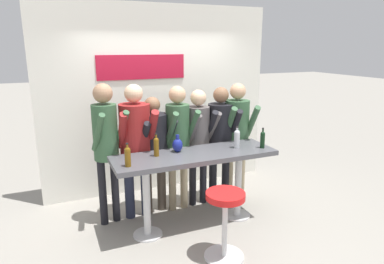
{
  "coord_description": "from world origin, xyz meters",
  "views": [
    {
      "loc": [
        -1.61,
        -3.7,
        2.29
      ],
      "look_at": [
        0.0,
        0.09,
        1.23
      ],
      "focal_mm": 32.0,
      "sensor_mm": 36.0,
      "label": 1
    }
  ],
  "objects_px": {
    "person_left": "(136,138)",
    "decorative_vase": "(177,145)",
    "bar_stool": "(225,215)",
    "person_center_right": "(198,134)",
    "person_right": "(220,132)",
    "person_far_right": "(237,129)",
    "person_far_left": "(106,137)",
    "person_center_left": "(154,143)",
    "wine_bottle_0": "(128,156)",
    "wine_bottle_2": "(237,138)",
    "wine_bottle_1": "(263,139)",
    "tasting_table": "(195,165)",
    "wine_bottle_3": "(156,146)",
    "person_center": "(178,134)"
  },
  "relations": [
    {
      "from": "person_left",
      "to": "decorative_vase",
      "type": "distance_m",
      "value": 0.58
    },
    {
      "from": "bar_stool",
      "to": "person_center_right",
      "type": "relative_size",
      "value": 0.46
    },
    {
      "from": "person_right",
      "to": "person_far_right",
      "type": "distance_m",
      "value": 0.26
    },
    {
      "from": "person_far_left",
      "to": "person_center_left",
      "type": "height_order",
      "value": "person_far_left"
    },
    {
      "from": "bar_stool",
      "to": "person_far_right",
      "type": "relative_size",
      "value": 0.44
    },
    {
      "from": "wine_bottle_0",
      "to": "wine_bottle_2",
      "type": "relative_size",
      "value": 0.93
    },
    {
      "from": "wine_bottle_2",
      "to": "decorative_vase",
      "type": "distance_m",
      "value": 0.78
    },
    {
      "from": "person_right",
      "to": "wine_bottle_1",
      "type": "bearing_deg",
      "value": -58.82
    },
    {
      "from": "tasting_table",
      "to": "person_center_right",
      "type": "distance_m",
      "value": 0.68
    },
    {
      "from": "tasting_table",
      "to": "bar_stool",
      "type": "height_order",
      "value": "tasting_table"
    },
    {
      "from": "tasting_table",
      "to": "wine_bottle_2",
      "type": "xyz_separation_m",
      "value": [
        0.59,
        0.0,
        0.29
      ]
    },
    {
      "from": "wine_bottle_0",
      "to": "person_right",
      "type": "bearing_deg",
      "value": 24.49
    },
    {
      "from": "person_far_left",
      "to": "decorative_vase",
      "type": "distance_m",
      "value": 0.9
    },
    {
      "from": "person_center_left",
      "to": "bar_stool",
      "type": "bearing_deg",
      "value": -79.38
    },
    {
      "from": "wine_bottle_1",
      "to": "person_left",
      "type": "bearing_deg",
      "value": 156.47
    },
    {
      "from": "person_left",
      "to": "person_center_left",
      "type": "relative_size",
      "value": 1.11
    },
    {
      "from": "person_center_left",
      "to": "wine_bottle_3",
      "type": "height_order",
      "value": "person_center_left"
    },
    {
      "from": "wine_bottle_0",
      "to": "person_center_right",
      "type": "bearing_deg",
      "value": 31.06
    },
    {
      "from": "person_far_right",
      "to": "wine_bottle_3",
      "type": "height_order",
      "value": "person_far_right"
    },
    {
      "from": "person_left",
      "to": "person_far_left",
      "type": "bearing_deg",
      "value": -174.19
    },
    {
      "from": "person_far_left",
      "to": "person_center_left",
      "type": "xyz_separation_m",
      "value": [
        0.64,
        0.08,
        -0.17
      ]
    },
    {
      "from": "person_far_right",
      "to": "wine_bottle_0",
      "type": "xyz_separation_m",
      "value": [
        -1.76,
        -0.66,
        0.01
      ]
    },
    {
      "from": "decorative_vase",
      "to": "wine_bottle_3",
      "type": "bearing_deg",
      "value": -168.37
    },
    {
      "from": "wine_bottle_0",
      "to": "wine_bottle_1",
      "type": "height_order",
      "value": "same"
    },
    {
      "from": "wine_bottle_0",
      "to": "decorative_vase",
      "type": "relative_size",
      "value": 1.22
    },
    {
      "from": "person_center_right",
      "to": "wine_bottle_2",
      "type": "distance_m",
      "value": 0.63
    },
    {
      "from": "bar_stool",
      "to": "wine_bottle_1",
      "type": "height_order",
      "value": "wine_bottle_1"
    },
    {
      "from": "wine_bottle_3",
      "to": "person_center_left",
      "type": "bearing_deg",
      "value": 77.13
    },
    {
      "from": "person_center",
      "to": "wine_bottle_1",
      "type": "distance_m",
      "value": 1.13
    },
    {
      "from": "person_center",
      "to": "tasting_table",
      "type": "bearing_deg",
      "value": -89.1
    },
    {
      "from": "bar_stool",
      "to": "person_left",
      "type": "xyz_separation_m",
      "value": [
        -0.63,
        1.29,
        0.6
      ]
    },
    {
      "from": "person_far_left",
      "to": "wine_bottle_1",
      "type": "relative_size",
      "value": 6.85
    },
    {
      "from": "bar_stool",
      "to": "person_far_right",
      "type": "bearing_deg",
      "value": 55.72
    },
    {
      "from": "wine_bottle_0",
      "to": "wine_bottle_2",
      "type": "bearing_deg",
      "value": 5.62
    },
    {
      "from": "person_left",
      "to": "person_far_right",
      "type": "height_order",
      "value": "person_left"
    },
    {
      "from": "wine_bottle_0",
      "to": "wine_bottle_2",
      "type": "xyz_separation_m",
      "value": [
        1.46,
        0.14,
        0.01
      ]
    },
    {
      "from": "bar_stool",
      "to": "person_center",
      "type": "bearing_deg",
      "value": 91.95
    },
    {
      "from": "bar_stool",
      "to": "wine_bottle_2",
      "type": "xyz_separation_m",
      "value": [
        0.57,
        0.77,
        0.6
      ]
    },
    {
      "from": "person_right",
      "to": "wine_bottle_0",
      "type": "relative_size",
      "value": 6.38
    },
    {
      "from": "person_far_left",
      "to": "person_center_right",
      "type": "bearing_deg",
      "value": -9.25
    },
    {
      "from": "person_center",
      "to": "person_left",
      "type": "bearing_deg",
      "value": 178.06
    },
    {
      "from": "person_center_right",
      "to": "wine_bottle_0",
      "type": "distance_m",
      "value": 1.36
    },
    {
      "from": "person_left",
      "to": "person_far_right",
      "type": "distance_m",
      "value": 1.51
    },
    {
      "from": "person_center_left",
      "to": "wine_bottle_2",
      "type": "bearing_deg",
      "value": -36.61
    },
    {
      "from": "person_center_left",
      "to": "wine_bottle_2",
      "type": "relative_size",
      "value": 5.65
    },
    {
      "from": "tasting_table",
      "to": "wine_bottle_3",
      "type": "height_order",
      "value": "wine_bottle_3"
    },
    {
      "from": "tasting_table",
      "to": "wine_bottle_0",
      "type": "relative_size",
      "value": 7.62
    },
    {
      "from": "tasting_table",
      "to": "person_left",
      "type": "xyz_separation_m",
      "value": [
        -0.61,
        0.53,
        0.3
      ]
    },
    {
      "from": "wine_bottle_2",
      "to": "decorative_vase",
      "type": "bearing_deg",
      "value": 169.48
    },
    {
      "from": "bar_stool",
      "to": "person_center_left",
      "type": "bearing_deg",
      "value": 105.5
    }
  ]
}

